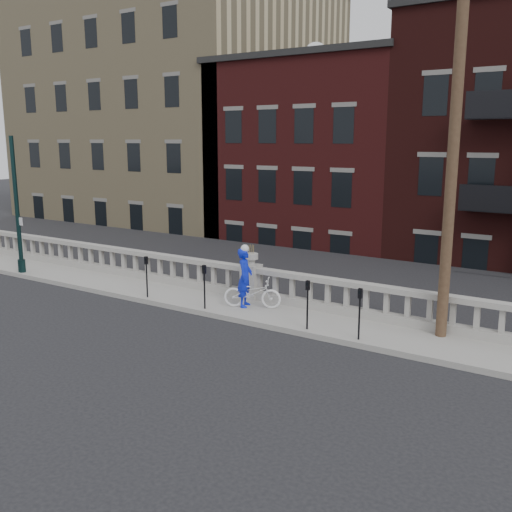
% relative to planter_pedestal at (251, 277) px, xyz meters
% --- Properties ---
extents(ground, '(120.00, 120.00, 0.00)m').
position_rel_planter_pedestal_xyz_m(ground, '(0.00, -3.95, -0.83)').
color(ground, black).
rests_on(ground, ground).
extents(sidewalk, '(32.00, 2.20, 0.15)m').
position_rel_planter_pedestal_xyz_m(sidewalk, '(0.00, -0.95, -0.76)').
color(sidewalk, gray).
rests_on(sidewalk, ground).
extents(balustrade, '(28.00, 0.34, 1.03)m').
position_rel_planter_pedestal_xyz_m(balustrade, '(0.00, 0.00, -0.19)').
color(balustrade, gray).
rests_on(balustrade, sidewalk).
extents(planter_pedestal, '(0.55, 0.55, 1.76)m').
position_rel_planter_pedestal_xyz_m(planter_pedestal, '(0.00, 0.00, 0.00)').
color(planter_pedestal, gray).
rests_on(planter_pedestal, sidewalk).
extents(lower_level, '(80.00, 44.00, 20.80)m').
position_rel_planter_pedestal_xyz_m(lower_level, '(0.56, 19.09, 1.80)').
color(lower_level, '#605E59').
rests_on(lower_level, ground).
extents(utility_pole, '(1.60, 0.28, 10.00)m').
position_rel_planter_pedestal_xyz_m(utility_pole, '(6.20, -0.35, 4.41)').
color(utility_pole, '#422D1E').
rests_on(utility_pole, sidewalk).
extents(streetlight_pole, '(0.40, 0.28, 5.20)m').
position_rel_planter_pedestal_xyz_m(streetlight_pole, '(-9.50, -1.80, 1.38)').
color(streetlight_pole, black).
rests_on(streetlight_pole, sidewalk).
extents(parking_meter_a, '(0.10, 0.09, 1.36)m').
position_rel_planter_pedestal_xyz_m(parking_meter_a, '(-2.89, -1.80, 0.17)').
color(parking_meter_a, black).
rests_on(parking_meter_a, sidewalk).
extents(parking_meter_b, '(0.10, 0.09, 1.36)m').
position_rel_planter_pedestal_xyz_m(parking_meter_b, '(-0.52, -1.80, 0.17)').
color(parking_meter_b, black).
rests_on(parking_meter_b, sidewalk).
extents(parking_meter_c, '(0.10, 0.09, 1.36)m').
position_rel_planter_pedestal_xyz_m(parking_meter_c, '(3.00, -1.80, 0.17)').
color(parking_meter_c, black).
rests_on(parking_meter_c, sidewalk).
extents(parking_meter_d, '(0.10, 0.09, 1.36)m').
position_rel_planter_pedestal_xyz_m(parking_meter_d, '(4.50, -1.80, 0.17)').
color(parking_meter_d, black).
rests_on(parking_meter_d, sidewalk).
extents(bicycle, '(1.87, 1.25, 0.93)m').
position_rel_planter_pedestal_xyz_m(bicycle, '(0.63, -0.89, -0.22)').
color(bicycle, white).
rests_on(bicycle, sidewalk).
extents(cyclist, '(0.63, 0.77, 1.83)m').
position_rel_planter_pedestal_xyz_m(cyclist, '(0.36, -0.91, 0.23)').
color(cyclist, '#0D1FCF').
rests_on(cyclist, sidewalk).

